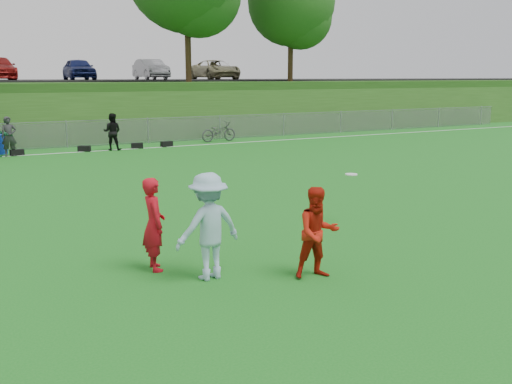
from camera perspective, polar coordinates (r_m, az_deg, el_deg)
ground at (r=10.06m, az=1.12°, el=-8.06°), size 120.00×120.00×0.00m
sideline_far at (r=26.92m, az=-17.62°, el=3.81°), size 60.00×0.10×0.01m
fence at (r=28.81m, az=-18.41°, el=5.53°), size 58.00×0.06×1.30m
berm at (r=39.62m, az=-21.14°, el=8.07°), size 120.00×18.00×3.00m
parking_lot at (r=41.57m, az=-21.62°, el=10.31°), size 120.00×12.00×0.10m
tree_green_far at (r=40.28m, az=3.79°, el=18.07°), size 5.88×5.88×8.19m
car_row at (r=40.46m, az=-23.22°, el=11.27°), size 32.04×5.18×1.44m
spectator_row at (r=26.49m, az=-23.84°, el=5.09°), size 9.03×0.95×1.69m
gear_bags at (r=27.25m, az=-14.98°, el=4.31°), size 7.34×0.49×0.26m
player_red_left at (r=10.15m, az=-10.18°, el=-3.18°), size 0.44×0.63×1.66m
player_red_center at (r=9.68m, az=6.20°, el=-4.07°), size 0.86×0.72×1.57m
player_blue at (r=9.57m, az=-4.78°, el=-3.44°), size 1.25×0.81×1.82m
frisbee at (r=13.37m, az=9.51°, el=1.75°), size 0.28×0.28×0.03m
recycling_bin at (r=27.48m, az=-24.21°, el=4.38°), size 0.75×0.75×0.86m
bicycle at (r=29.99m, az=-3.76°, el=6.05°), size 2.00×0.83×1.03m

